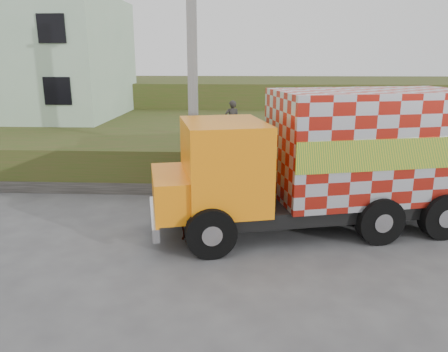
# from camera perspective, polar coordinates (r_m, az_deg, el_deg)

# --- Properties ---
(ground) EXTENTS (120.00, 120.00, 0.00)m
(ground) POSITION_cam_1_polar(r_m,az_deg,el_deg) (11.00, -1.42, -9.01)
(ground) COLOR #474749
(ground) RESTS_ON ground
(embankment) EXTENTS (40.00, 12.00, 1.50)m
(embankment) POSITION_cam_1_polar(r_m,az_deg,el_deg) (20.37, 0.71, 4.57)
(embankment) COLOR #38501A
(embankment) RESTS_ON ground
(embankment_far) EXTENTS (40.00, 12.00, 3.00)m
(embankment_far) POSITION_cam_1_polar(r_m,az_deg,el_deg) (32.15, 1.58, 9.84)
(embankment_far) COLOR #38501A
(embankment_far) RESTS_ON ground
(retaining_strip) EXTENTS (16.00, 0.50, 0.40)m
(retaining_strip) POSITION_cam_1_polar(r_m,az_deg,el_deg) (15.10, -7.80, -1.52)
(retaining_strip) COLOR #595651
(retaining_strip) RESTS_ON ground
(building) EXTENTS (10.00, 8.00, 6.00)m
(building) POSITION_cam_1_polar(r_m,az_deg,el_deg) (25.85, -24.93, 13.83)
(building) COLOR #B9D9BA
(building) RESTS_ON embankment
(utility_pole) EXTENTS (1.20, 0.30, 8.00)m
(utility_pole) POSITION_cam_1_polar(r_m,az_deg,el_deg) (14.72, -4.12, 13.47)
(utility_pole) COLOR gray
(utility_pole) RESTS_ON ground
(cargo_truck) EXTENTS (8.69, 4.50, 3.70)m
(cargo_truck) POSITION_cam_1_polar(r_m,az_deg,el_deg) (11.85, 13.47, 2.09)
(cargo_truck) COLOR black
(cargo_truck) RESTS_ON ground
(cow) EXTENTS (0.75, 1.36, 1.09)m
(cow) POSITION_cam_1_polar(r_m,az_deg,el_deg) (11.43, -5.16, -5.17)
(cow) COLOR black
(cow) RESTS_ON ground
(pedestrian) EXTENTS (0.61, 0.47, 1.50)m
(pedestrian) POSITION_cam_1_polar(r_m,az_deg,el_deg) (16.35, 1.07, 7.25)
(pedestrian) COLOR #312D2B
(pedestrian) RESTS_ON embankment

